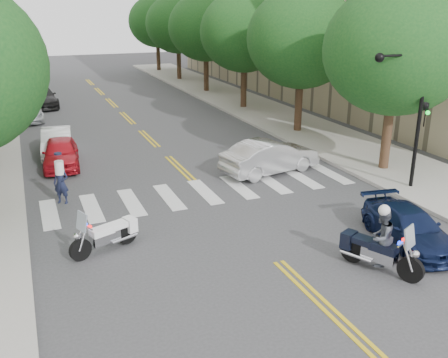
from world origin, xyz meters
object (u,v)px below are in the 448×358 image
sedan_blue (409,227)px  motorcycle_police (379,241)px  officer_standing (61,183)px  motorcycle_parked (110,234)px  convertible (270,157)px

sedan_blue → motorcycle_police: bearing=-145.3°
officer_standing → sedan_blue: (10.10, -7.98, -0.24)m
motorcycle_parked → convertible: 9.63m
motorcycle_parked → sedan_blue: motorcycle_parked is taller
motorcycle_police → sedan_blue: (2.05, 1.00, -0.33)m
motorcycle_police → convertible: (1.23, 9.23, -0.14)m
motorcycle_police → motorcycle_parked: (-7.02, 4.29, -0.39)m
officer_standing → convertible: size_ratio=0.35×
motorcycle_parked → officer_standing: (-1.03, 4.69, 0.30)m
motorcycle_parked → convertible: convertible is taller
officer_standing → motorcycle_police: bearing=-17.3°
motorcycle_police → convertible: bearing=-123.2°
officer_standing → sedan_blue: bearing=-7.5°
officer_standing → sedan_blue: officer_standing is taller
officer_standing → sedan_blue: size_ratio=0.41×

